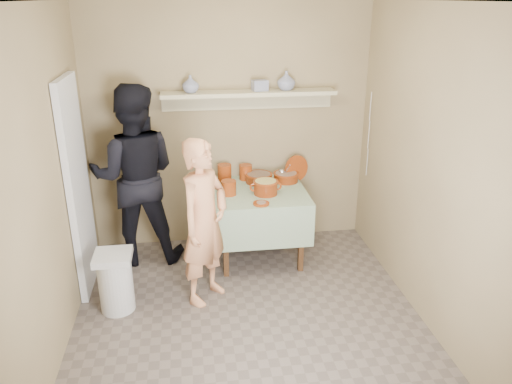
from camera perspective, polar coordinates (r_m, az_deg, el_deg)
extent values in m
plane|color=#61544C|center=(4.38, -0.60, -15.41)|extent=(3.50, 3.50, 0.00)
cube|color=silver|center=(4.82, -19.65, 0.44)|extent=(0.06, 0.70, 2.00)
cylinder|color=maroon|center=(5.35, -3.62, 2.14)|extent=(0.15, 0.15, 0.20)
cylinder|color=maroon|center=(5.43, -1.19, 2.28)|extent=(0.14, 0.14, 0.17)
cylinder|color=maroon|center=(5.01, -3.13, 0.48)|extent=(0.15, 0.15, 0.15)
cylinder|color=maroon|center=(5.23, -3.19, 0.80)|extent=(0.15, 0.15, 0.04)
cylinder|color=maroon|center=(5.45, 4.65, 2.72)|extent=(0.29, 0.16, 0.29)
imported|color=navy|center=(5.27, 3.49, 12.59)|extent=(0.20, 0.20, 0.19)
imported|color=navy|center=(5.16, -7.50, 12.15)|extent=(0.24, 0.24, 0.17)
cube|color=navy|center=(5.23, 0.44, 12.08)|extent=(0.17, 0.14, 0.11)
imported|color=tan|center=(4.44, -5.92, -3.48)|extent=(0.64, 0.66, 1.53)
imported|color=black|center=(5.20, -13.68, 1.82)|extent=(0.92, 0.72, 1.86)
cube|color=#937F5A|center=(5.42, -3.09, 7.26)|extent=(3.00, 0.02, 2.60)
cube|color=#937F5A|center=(2.22, 5.41, -15.55)|extent=(3.00, 0.02, 2.60)
cube|color=#937F5A|center=(3.87, -23.44, -0.47)|extent=(0.02, 3.50, 2.60)
cube|color=#937F5A|center=(4.20, 20.21, 1.67)|extent=(0.02, 3.50, 2.60)
cube|color=#4C2D16|center=(4.94, -3.48, -5.96)|extent=(0.05, 0.05, 0.71)
cube|color=#4C2D16|center=(5.05, 5.19, -5.39)|extent=(0.05, 0.05, 0.71)
cube|color=#4C2D16|center=(5.63, -4.12, -2.42)|extent=(0.05, 0.05, 0.71)
cube|color=#4C2D16|center=(5.72, 3.50, -1.99)|extent=(0.05, 0.05, 0.71)
cube|color=#4C2D16|center=(5.17, 0.28, -0.08)|extent=(0.90, 0.90, 0.04)
cube|color=#1E5924|center=(5.16, 0.28, 0.18)|extent=(0.96, 0.96, 0.01)
cube|color=#1E5924|center=(4.81, 1.10, -4.27)|extent=(0.96, 0.01, 0.44)
cube|color=#1E5924|center=(5.68, -0.42, -0.09)|extent=(0.96, 0.01, 0.44)
cube|color=#1E5924|center=(5.20, -4.97, -2.30)|extent=(0.01, 0.96, 0.44)
cube|color=#1E5924|center=(5.33, 5.40, -1.71)|extent=(0.01, 0.96, 0.44)
cylinder|color=#5F1D08|center=(5.35, 0.31, 1.59)|extent=(0.28, 0.28, 0.09)
cylinder|color=maroon|center=(5.34, 0.32, 2.01)|extent=(0.30, 0.30, 0.01)
cylinder|color=brown|center=(5.34, 0.32, 1.85)|extent=(0.25, 0.25, 0.05)
cylinder|color=#5F1D08|center=(5.39, 3.45, 1.70)|extent=(0.26, 0.26, 0.09)
cylinder|color=maroon|center=(5.37, 3.46, 2.11)|extent=(0.28, 0.28, 0.01)
cylinder|color=#8C6B54|center=(5.38, 3.45, 1.95)|extent=(0.23, 0.23, 0.05)
cylinder|color=silver|center=(5.25, 3.66, 2.68)|extent=(0.01, 0.22, 0.16)
sphere|color=silver|center=(5.38, 2.97, 2.32)|extent=(0.07, 0.07, 0.07)
cylinder|color=#5F1D08|center=(5.03, 1.11, 0.52)|extent=(0.24, 0.24, 0.14)
cylinder|color=maroon|center=(5.00, 1.11, 1.20)|extent=(0.25, 0.25, 0.01)
cylinder|color=tan|center=(5.01, 1.11, 1.04)|extent=(0.21, 0.21, 0.05)
torus|color=maroon|center=(5.01, -0.25, 0.52)|extent=(0.09, 0.02, 0.09)
torus|color=maroon|center=(5.04, 2.46, 0.66)|extent=(0.09, 0.02, 0.09)
cylinder|color=maroon|center=(4.80, 0.60, -1.32)|extent=(0.16, 0.16, 0.02)
cylinder|color=#8C6B54|center=(4.79, 0.60, -1.20)|extent=(0.09, 0.09, 0.01)
cube|color=#BEB48D|center=(5.22, -0.80, 11.23)|extent=(1.80, 0.25, 0.04)
cube|color=#BEB48D|center=(5.35, -0.96, 10.40)|extent=(1.80, 0.02, 0.18)
cylinder|color=silver|center=(4.65, -15.71, -10.17)|extent=(0.30, 0.30, 0.50)
cube|color=silver|center=(4.52, -16.06, -7.13)|extent=(0.32, 0.32, 0.06)
cylinder|color=silver|center=(5.44, 12.96, 9.51)|extent=(0.01, 0.01, 0.30)
cylinder|color=silver|center=(5.49, 12.77, 6.40)|extent=(0.01, 0.01, 0.30)
cylinder|color=silver|center=(5.55, 12.59, 3.36)|extent=(0.01, 0.01, 0.30)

